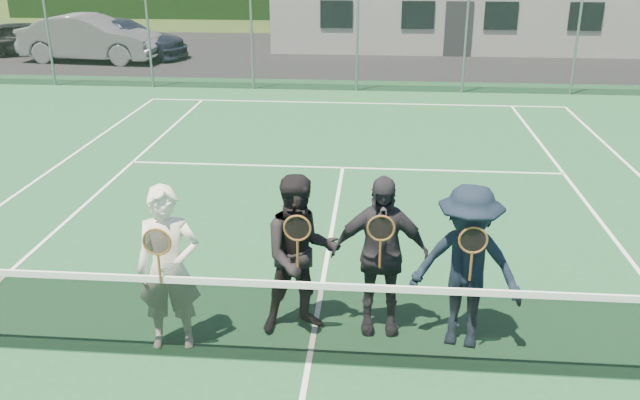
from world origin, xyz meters
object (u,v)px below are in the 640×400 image
object	(u,v)px
car_b	(91,38)
player_c	(380,255)
car_a	(28,38)
player_a	(169,269)
player_b	(301,255)
player_d	(467,267)
tennis_net	(308,320)
car_c	(121,39)

from	to	relation	value
car_b	player_c	distance (m)	19.85
car_a	player_a	xyz separation A→B (m)	(11.12, -18.84, 0.29)
player_b	player_d	bearing A→B (deg)	-4.75
car_b	player_a	world-z (taller)	player_a
car_b	tennis_net	distance (m)	20.18
player_c	car_a	bearing A→B (deg)	125.96
car_b	player_b	bearing A→B (deg)	-145.87
tennis_net	player_d	size ratio (longest dim) A/B	6.49
player_c	player_d	xyz separation A→B (m)	(0.90, -0.22, -0.00)
player_a	player_b	xyz separation A→B (m)	(1.32, 0.45, -0.00)
car_b	car_a	bearing A→B (deg)	71.74
car_c	player_d	distance (m)	20.80
car_a	car_b	world-z (taller)	car_b
car_b	player_a	bearing A→B (deg)	-149.95
car_b	tennis_net	world-z (taller)	car_b
car_b	player_a	distance (m)	19.30
player_b	player_c	size ratio (longest dim) A/B	1.00
car_a	tennis_net	size ratio (longest dim) A/B	0.32
tennis_net	player_a	distance (m)	1.54
player_b	player_a	bearing A→B (deg)	-161.00
car_c	player_c	bearing A→B (deg)	-146.68
car_a	tennis_net	xyz separation A→B (m)	(12.59, -19.09, -0.09)
car_a	player_b	bearing A→B (deg)	-166.95
car_b	car_c	size ratio (longest dim) A/B	1.02
tennis_net	player_c	world-z (taller)	player_c
car_a	car_c	xyz separation A→B (m)	(3.81, -0.51, 0.08)
car_c	player_a	world-z (taller)	player_a
player_c	player_d	distance (m)	0.92
player_d	car_c	bearing A→B (deg)	119.93
car_b	player_c	world-z (taller)	player_c
car_b	tennis_net	size ratio (longest dim) A/B	0.42
car_b	player_d	bearing A→B (deg)	-141.78
car_b	car_c	world-z (taller)	car_b
car_a	player_c	bearing A→B (deg)	-165.06
car_a	car_b	bearing A→B (deg)	-134.55
car_b	player_d	world-z (taller)	player_d
player_c	car_b	bearing A→B (deg)	121.12
player_d	player_b	bearing A→B (deg)	175.25
car_c	player_b	size ratio (longest dim) A/B	2.71
car_c	player_d	xyz separation A→B (m)	(10.38, -18.02, 0.21)
car_c	player_d	bearing A→B (deg)	-144.78
car_a	car_c	world-z (taller)	car_c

